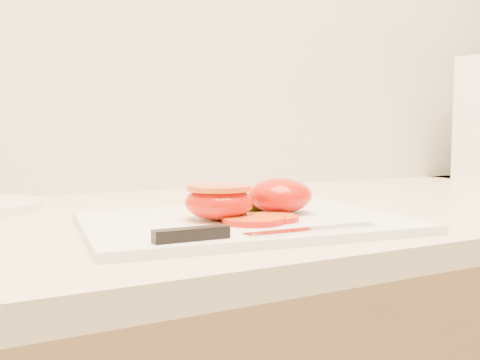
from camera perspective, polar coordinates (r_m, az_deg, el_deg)
name	(u,v)px	position (r m, az deg, el deg)	size (l,w,h in m)	color
cutting_board	(244,222)	(0.65, 0.42, -4.49)	(0.38, 0.27, 0.01)	white
tomato_half_dome	(280,196)	(0.68, 4.29, -1.66)	(0.08, 0.08, 0.04)	red
tomato_half_cut	(219,201)	(0.63, -2.25, -2.23)	(0.08, 0.08, 0.04)	red
tomato_slice_0	(253,220)	(0.61, 1.44, -4.29)	(0.07, 0.07, 0.01)	orange
tomato_slice_1	(272,218)	(0.63, 3.45, -4.06)	(0.06, 0.06, 0.01)	orange
lettuce_leaf_0	(242,199)	(0.73, 0.27, -1.99)	(0.12, 0.09, 0.03)	#71B32F
knife	(241,232)	(0.52, 0.13, -5.61)	(0.24, 0.04, 0.01)	silver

